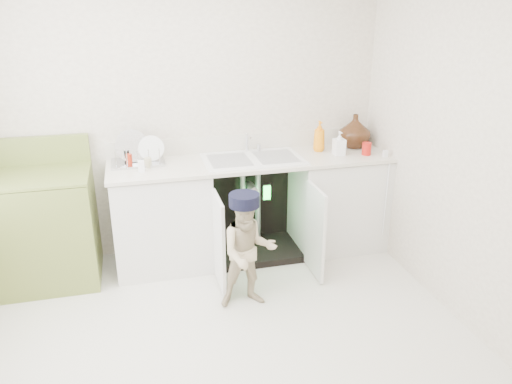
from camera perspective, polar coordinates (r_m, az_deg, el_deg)
The scene contains 5 objects.
ground at distance 3.54m, azimuth -4.40°, elevation -16.82°, with size 3.50×3.50×0.00m, color beige.
room_shell at distance 2.95m, azimuth -5.07°, elevation 2.75°, with size 6.00×5.50×1.26m.
counter_run at distance 4.44m, azimuth -0.06°, elevation -1.46°, with size 2.44×1.02×1.20m.
avocado_stove at distance 4.36m, azimuth -22.68°, elevation -3.64°, with size 0.74×0.65×1.15m.
repair_worker at distance 3.69m, azimuth -0.89°, elevation -6.69°, with size 0.52×0.63×0.89m.
Camera 1 is at (-0.44, -2.77, 2.17)m, focal length 35.00 mm.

